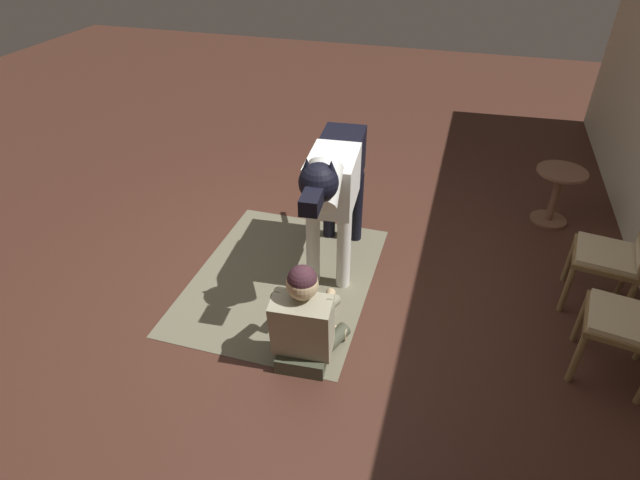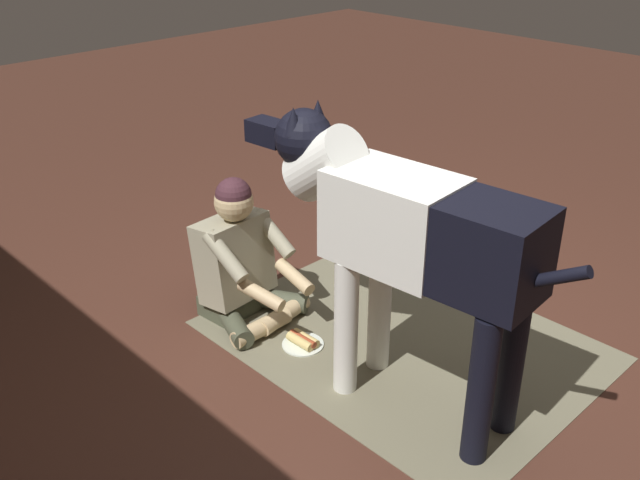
{
  "view_description": "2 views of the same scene",
  "coord_description": "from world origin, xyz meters",
  "views": [
    {
      "loc": [
        3.23,
        1.14,
        2.76
      ],
      "look_at": [
        0.16,
        0.23,
        0.54
      ],
      "focal_mm": 28.75,
      "sensor_mm": 36.0,
      "label": 1
    },
    {
      "loc": [
        -1.92,
        2.4,
        2.2
      ],
      "look_at": [
        0.5,
        0.04,
        0.5
      ],
      "focal_mm": 40.35,
      "sensor_mm": 36.0,
      "label": 2
    }
  ],
  "objects": [
    {
      "name": "area_rug",
      "position": [
        0.05,
        -0.13,
        0.0
      ],
      "size": [
        1.9,
        1.47,
        0.01
      ],
      "primitive_type": "cube",
      "color": "#6B664F",
      "rests_on": "ground"
    },
    {
      "name": "large_dog",
      "position": [
        -0.21,
        0.24,
        0.86
      ],
      "size": [
        1.71,
        0.43,
        1.31
      ],
      "color": "silver",
      "rests_on": "ground"
    },
    {
      "name": "hot_dog_on_plate",
      "position": [
        0.38,
        0.29,
        0.03
      ],
      "size": [
        0.22,
        0.22,
        0.06
      ],
      "color": "silver",
      "rests_on": "ground"
    },
    {
      "name": "person_sitting_on_floor",
      "position": [
        0.83,
        0.32,
        0.34
      ],
      "size": [
        0.64,
        0.58,
        0.82
      ],
      "color": "#424634",
      "rests_on": "ground"
    },
    {
      "name": "ground_plane",
      "position": [
        0.0,
        0.0,
        0.0
      ],
      "size": [
        15.6,
        15.6,
        0.0
      ],
      "primitive_type": "plane",
      "color": "#45261D"
    }
  ]
}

